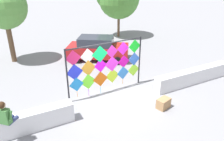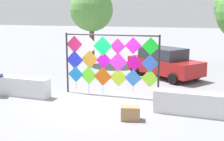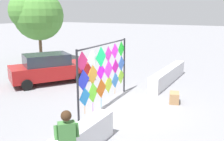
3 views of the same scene
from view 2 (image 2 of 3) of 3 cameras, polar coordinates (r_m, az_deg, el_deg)
ground at (r=10.79m, az=-1.84°, el=-5.92°), size 120.00×120.00×0.00m
kite_display_rack at (r=11.15m, az=-0.42°, el=2.22°), size 3.77×0.22×2.44m
parked_car at (r=14.80m, az=10.20°, el=1.57°), size 4.10×3.46×1.48m
cardboard_box_large at (r=8.85m, az=3.62°, el=-8.36°), size 0.65×0.51×0.42m
tree_palm_like at (r=18.20m, az=-4.33°, el=11.83°), size 2.78×2.62×4.70m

